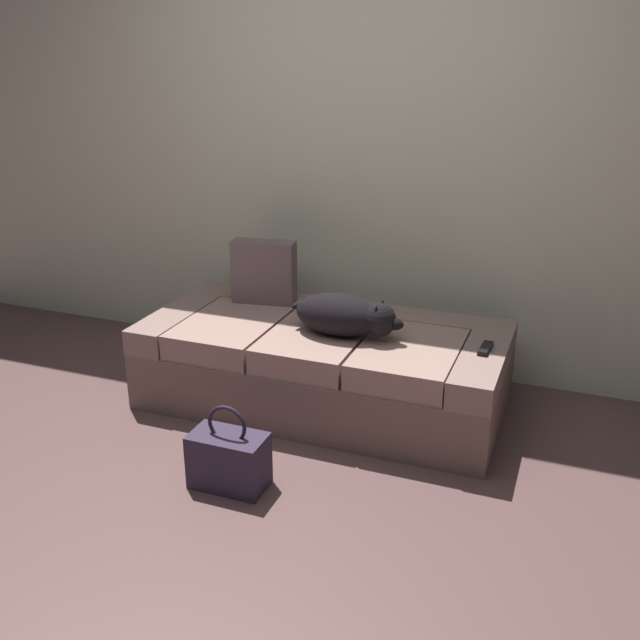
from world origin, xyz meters
TOP-DOWN VIEW (x-y plane):
  - ground_plane at (0.00, 0.00)m, footprint 10.00×10.00m
  - back_wall at (0.00, 1.79)m, footprint 6.40×0.10m
  - couch at (0.00, 1.14)m, footprint 1.81×0.85m
  - dog_dark at (0.14, 1.07)m, footprint 0.59×0.28m
  - tv_remote at (0.81, 1.12)m, footprint 0.05×0.15m
  - throw_pillow at (-0.43, 1.37)m, footprint 0.35×0.17m
  - handbag at (-0.10, 0.29)m, footprint 0.32×0.18m

SIDE VIEW (x-z plane):
  - ground_plane at x=0.00m, z-range 0.00..0.00m
  - handbag at x=-0.10m, z-range -0.06..0.31m
  - couch at x=0.00m, z-range 0.00..0.43m
  - tv_remote at x=0.81m, z-range 0.43..0.45m
  - dog_dark at x=0.14m, z-range 0.43..0.63m
  - throw_pillow at x=-0.43m, z-range 0.43..0.77m
  - back_wall at x=0.00m, z-range 0.00..2.80m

